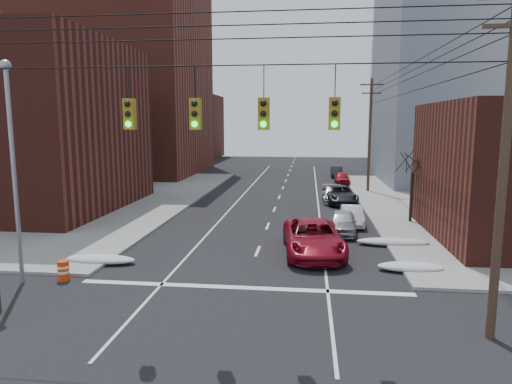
% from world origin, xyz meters
% --- Properties ---
extents(ground, '(160.00, 160.00, 0.00)m').
position_xyz_m(ground, '(0.00, 0.00, 0.00)').
color(ground, black).
rests_on(ground, ground).
extents(building_brick_tall, '(24.00, 20.00, 30.00)m').
position_xyz_m(building_brick_tall, '(-24.00, 48.00, 15.00)').
color(building_brick_tall, brown).
rests_on(building_brick_tall, ground).
extents(building_brick_far, '(22.00, 18.00, 12.00)m').
position_xyz_m(building_brick_far, '(-26.00, 74.00, 6.00)').
color(building_brick_far, '#532019').
rests_on(building_brick_far, ground).
extents(building_office, '(22.00, 20.00, 25.00)m').
position_xyz_m(building_office, '(22.00, 44.00, 12.50)').
color(building_office, gray).
rests_on(building_office, ground).
extents(building_glass, '(20.00, 18.00, 22.00)m').
position_xyz_m(building_glass, '(24.00, 70.00, 11.00)').
color(building_glass, gray).
rests_on(building_glass, ground).
extents(utility_pole_right, '(2.20, 0.28, 11.00)m').
position_xyz_m(utility_pole_right, '(8.50, 3.00, 5.78)').
color(utility_pole_right, '#473323').
rests_on(utility_pole_right, ground).
extents(utility_pole_far, '(2.20, 0.28, 11.00)m').
position_xyz_m(utility_pole_far, '(8.50, 34.00, 5.78)').
color(utility_pole_far, '#473323').
rests_on(utility_pole_far, ground).
extents(traffic_signals, '(17.00, 0.42, 2.02)m').
position_xyz_m(traffic_signals, '(0.10, 2.97, 7.17)').
color(traffic_signals, black).
rests_on(traffic_signals, ground).
extents(street_light, '(0.44, 0.44, 9.32)m').
position_xyz_m(street_light, '(-9.50, 6.00, 5.54)').
color(street_light, gray).
rests_on(street_light, ground).
extents(bare_tree, '(2.09, 2.20, 4.93)m').
position_xyz_m(bare_tree, '(9.59, 20.00, 2.32)').
color(bare_tree, black).
rests_on(bare_tree, ground).
extents(snow_nw, '(3.50, 1.08, 0.42)m').
position_xyz_m(snow_nw, '(-7.40, 9.00, 0.21)').
color(snow_nw, silver).
rests_on(snow_nw, ground).
extents(snow_ne, '(3.00, 1.08, 0.42)m').
position_xyz_m(snow_ne, '(7.40, 9.50, 0.21)').
color(snow_ne, silver).
rests_on(snow_ne, ground).
extents(snow_east_far, '(4.00, 1.08, 0.42)m').
position_xyz_m(snow_east_far, '(7.40, 14.00, 0.21)').
color(snow_east_far, silver).
rests_on(snow_east_far, ground).
extents(red_pickup, '(3.52, 6.58, 1.76)m').
position_xyz_m(red_pickup, '(2.94, 11.82, 0.88)').
color(red_pickup, maroon).
rests_on(red_pickup, ground).
extents(parked_car_a, '(2.14, 4.34, 1.42)m').
position_xyz_m(parked_car_a, '(4.80, 16.54, 0.71)').
color(parked_car_a, '#ADADB2').
rests_on(parked_car_a, ground).
extents(parked_car_b, '(1.39, 3.91, 1.28)m').
position_xyz_m(parked_car_b, '(5.59, 18.98, 0.64)').
color(parked_car_b, white).
rests_on(parked_car_b, ground).
extents(parked_car_c, '(2.98, 5.57, 1.49)m').
position_xyz_m(parked_car_c, '(5.34, 27.35, 0.74)').
color(parked_car_c, black).
rests_on(parked_car_c, ground).
extents(parked_car_d, '(1.94, 4.59, 1.32)m').
position_xyz_m(parked_car_d, '(4.80, 28.02, 0.66)').
color(parked_car_d, '#A3A3A7').
rests_on(parked_car_d, ground).
extents(parked_car_e, '(1.62, 4.00, 1.36)m').
position_xyz_m(parked_car_e, '(6.40, 39.80, 0.68)').
color(parked_car_e, maroon).
rests_on(parked_car_e, ground).
extents(parked_car_f, '(1.42, 4.08, 1.34)m').
position_xyz_m(parked_car_f, '(6.16, 46.40, 0.67)').
color(parked_car_f, black).
rests_on(parked_car_f, ground).
extents(lot_car_a, '(4.52, 1.74, 1.47)m').
position_xyz_m(lot_car_a, '(-15.80, 23.60, 0.89)').
color(lot_car_a, silver).
rests_on(lot_car_a, sidewalk_nw).
extents(lot_car_b, '(4.81, 2.72, 1.27)m').
position_xyz_m(lot_car_b, '(-14.90, 30.80, 0.78)').
color(lot_car_b, '#B1B1B6').
rests_on(lot_car_b, sidewalk_nw).
extents(lot_car_c, '(5.13, 2.20, 1.47)m').
position_xyz_m(lot_car_c, '(-17.45, 24.23, 0.89)').
color(lot_car_c, black).
rests_on(lot_car_c, sidewalk_nw).
extents(lot_car_d, '(4.74, 2.32, 1.56)m').
position_xyz_m(lot_car_d, '(-19.25, 28.40, 0.93)').
color(lot_car_d, '#A0A1A5').
rests_on(lot_car_d, sidewalk_nw).
extents(construction_barrel, '(0.56, 0.56, 0.88)m').
position_xyz_m(construction_barrel, '(-7.90, 6.50, 0.45)').
color(construction_barrel, red).
rests_on(construction_barrel, ground).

